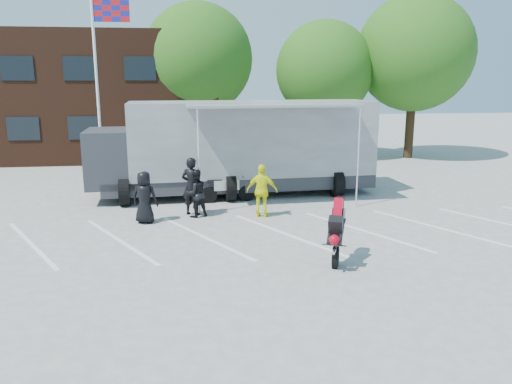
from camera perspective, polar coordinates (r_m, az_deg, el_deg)
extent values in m
plane|color=#A9A9A4|center=(13.89, 3.36, -6.08)|extent=(100.00, 100.00, 0.00)
cube|color=white|center=(14.82, 2.64, -4.81)|extent=(18.09, 13.33, 0.01)
cube|color=#412215|center=(31.81, -21.41, 10.18)|extent=(18.00, 8.00, 7.00)
cylinder|color=white|center=(23.25, -17.67, 11.02)|extent=(0.12, 0.12, 8.00)
cube|color=red|center=(23.29, -16.20, 19.27)|extent=(1.50, 0.04, 0.90)
cylinder|color=#382314|center=(29.05, -6.46, 7.07)|extent=(0.50, 0.50, 3.24)
sphere|color=#255415|center=(28.92, -6.66, 14.90)|extent=(6.12, 6.12, 6.12)
cylinder|color=#382314|center=(29.05, 7.63, 6.68)|extent=(0.50, 0.50, 2.88)
sphere|color=#255415|center=(28.89, 7.84, 13.64)|extent=(5.44, 5.44, 5.44)
cylinder|color=#382314|center=(30.24, 17.15, 6.99)|extent=(0.50, 0.50, 3.42)
sphere|color=#255415|center=(30.15, 17.69, 14.90)|extent=(6.46, 6.46, 6.46)
imported|color=black|center=(16.14, -12.62, -0.60)|extent=(0.93, 0.74, 1.67)
imported|color=black|center=(16.80, -7.34, 0.65)|extent=(0.84, 0.70, 1.96)
imported|color=black|center=(16.58, -6.91, -0.15)|extent=(0.95, 0.86, 1.60)
imported|color=#FCFF0D|center=(16.43, 0.71, 0.13)|extent=(1.12, 0.73, 1.76)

